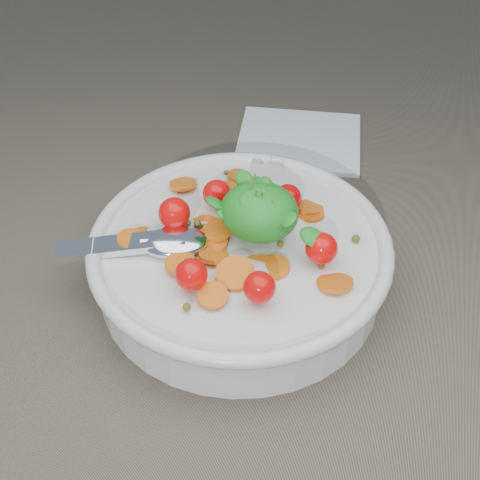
# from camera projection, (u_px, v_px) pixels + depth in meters

# --- Properties ---
(ground) EXTENTS (6.00, 6.00, 0.00)m
(ground) POSITION_uv_depth(u_px,v_px,m) (233.00, 271.00, 0.67)
(ground) COLOR #7A6E57
(ground) RESTS_ON ground
(bowl) EXTENTS (0.31, 0.29, 0.12)m
(bowl) POSITION_uv_depth(u_px,v_px,m) (240.00, 258.00, 0.63)
(bowl) COLOR silver
(bowl) RESTS_ON ground
(napkin) EXTENTS (0.16, 0.15, 0.01)m
(napkin) POSITION_uv_depth(u_px,v_px,m) (299.00, 140.00, 0.84)
(napkin) COLOR white
(napkin) RESTS_ON ground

